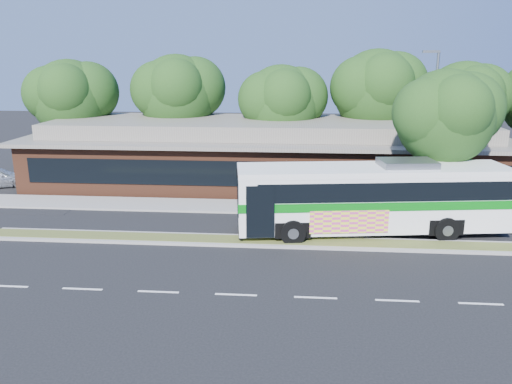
% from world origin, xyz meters
% --- Properties ---
extents(ground, '(120.00, 120.00, 0.00)m').
position_xyz_m(ground, '(0.00, 0.00, 0.00)').
color(ground, black).
rests_on(ground, ground).
extents(median_strip, '(26.00, 1.10, 0.15)m').
position_xyz_m(median_strip, '(0.00, 0.60, 0.07)').
color(median_strip, '#405022').
rests_on(median_strip, ground).
extents(sidewalk, '(44.00, 2.60, 0.12)m').
position_xyz_m(sidewalk, '(0.00, 6.40, 0.06)').
color(sidewalk, gray).
rests_on(sidewalk, ground).
extents(parking_lot, '(14.00, 12.00, 0.01)m').
position_xyz_m(parking_lot, '(-18.00, 10.00, 0.01)').
color(parking_lot, black).
rests_on(parking_lot, ground).
extents(plaza_building, '(33.20, 11.20, 4.45)m').
position_xyz_m(plaza_building, '(0.00, 12.99, 2.13)').
color(plaza_building, '#592D1C').
rests_on(plaza_building, ground).
extents(lamp_post, '(0.93, 0.18, 9.07)m').
position_xyz_m(lamp_post, '(9.56, 6.00, 4.90)').
color(lamp_post, slate).
rests_on(lamp_post, ground).
extents(tree_bg_a, '(6.47, 5.80, 8.63)m').
position_xyz_m(tree_bg_a, '(-14.58, 15.14, 5.87)').
color(tree_bg_a, black).
rests_on(tree_bg_a, ground).
extents(tree_bg_b, '(6.69, 6.00, 9.00)m').
position_xyz_m(tree_bg_b, '(-6.57, 16.14, 6.14)').
color(tree_bg_b, black).
rests_on(tree_bg_b, ground).
extents(tree_bg_c, '(6.24, 5.60, 8.26)m').
position_xyz_m(tree_bg_c, '(1.40, 15.13, 5.59)').
color(tree_bg_c, black).
rests_on(tree_bg_c, ground).
extents(tree_bg_d, '(6.91, 6.20, 9.37)m').
position_xyz_m(tree_bg_d, '(8.45, 16.15, 6.42)').
color(tree_bg_d, black).
rests_on(tree_bg_d, ground).
extents(tree_bg_e, '(6.47, 5.80, 8.50)m').
position_xyz_m(tree_bg_e, '(14.42, 15.14, 5.74)').
color(tree_bg_e, black).
rests_on(tree_bg_e, ground).
extents(transit_bus, '(13.76, 4.72, 3.79)m').
position_xyz_m(transit_bus, '(6.06, 2.41, 2.11)').
color(transit_bus, white).
rests_on(transit_bus, ground).
extents(sidewalk_tree, '(5.74, 5.14, 8.17)m').
position_xyz_m(sidewalk_tree, '(10.40, 5.42, 5.71)').
color(sidewalk_tree, black).
rests_on(sidewalk_tree, ground).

